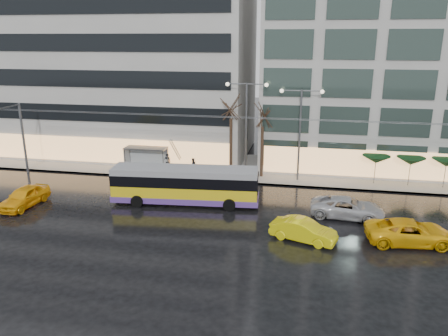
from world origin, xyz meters
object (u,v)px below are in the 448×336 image
(trolleybus, at_px, (185,186))
(taxi_a, at_px, (24,197))
(street_lamp_near, at_px, (246,117))
(bus_shelter, at_px, (143,154))

(trolleybus, xyz_separation_m, taxi_a, (-12.61, -3.08, -0.68))
(street_lamp_near, relative_size, taxi_a, 1.90)
(trolleybus, relative_size, bus_shelter, 2.87)
(trolleybus, distance_m, taxi_a, 13.00)
(trolleybus, bearing_deg, taxi_a, -166.29)
(trolleybus, xyz_separation_m, street_lamp_near, (3.89, 7.65, 4.50))
(bus_shelter, distance_m, taxi_a, 12.31)
(trolleybus, distance_m, bus_shelter, 9.96)
(bus_shelter, relative_size, street_lamp_near, 0.47)
(street_lamp_near, bearing_deg, trolleybus, -116.96)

